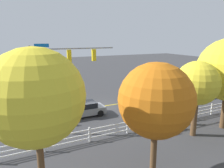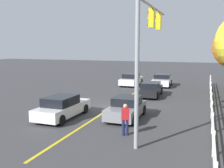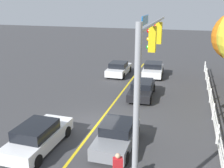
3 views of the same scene
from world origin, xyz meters
name	(u,v)px [view 3 (image 3 of 3)]	position (x,y,z in m)	size (l,w,h in m)	color
ground_plane	(96,125)	(0.00, 0.00, 0.00)	(120.00, 120.00, 0.00)	#38383A
lane_center_stripe	(114,103)	(-4.00, 0.00, 0.00)	(28.00, 0.16, 0.01)	gold
signal_assembly	(147,73)	(4.91, 3.81, 5.03)	(7.06, 0.38, 7.17)	gray
car_0	(153,70)	(-12.63, 1.85, 0.69)	(4.00, 2.18, 1.40)	silver
car_1	(142,89)	(-6.16, 1.82, 0.63)	(4.53, 2.03, 1.27)	black
car_2	(119,69)	(-12.03, -1.69, 0.68)	(4.30, 1.96, 1.41)	silver
car_3	(38,136)	(3.42, -2.06, 0.71)	(4.61, 2.00, 1.46)	silver
car_4	(117,135)	(2.10, 1.91, 0.67)	(4.02, 1.90, 1.39)	slate
white_rail_fence	(213,111)	(-3.00, 7.15, 0.60)	(26.10, 0.10, 1.15)	white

